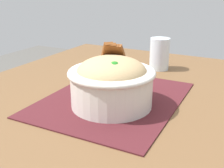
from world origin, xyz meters
The scene contains 5 objects.
table centered at (0.00, 0.00, 0.65)m, with size 1.10×0.88×0.73m.
placemat centered at (0.04, 0.03, 0.73)m, with size 0.38×0.30×0.00m, color #47191E.
bowl centered at (0.00, 0.01, 0.79)m, with size 0.19×0.19×0.14m.
fork centered at (0.12, 0.05, 0.74)m, with size 0.03×0.13×0.00m.
drinking_glass centered at (0.33, 0.01, 0.78)m, with size 0.06×0.06×0.10m.
Camera 1 is at (-0.51, -0.26, 1.00)m, focal length 44.96 mm.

